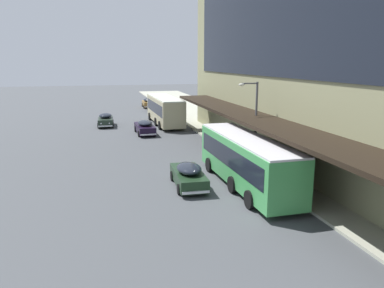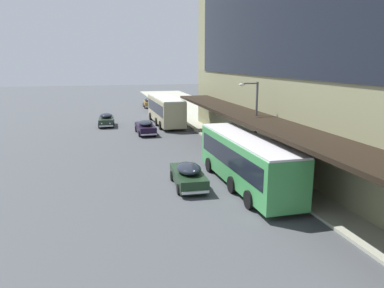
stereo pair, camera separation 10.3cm
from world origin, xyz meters
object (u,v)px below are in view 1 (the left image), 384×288
(street_lamp, at_px, (254,116))
(sedan_far_back, at_px, (155,107))
(transit_bus_kerbside_front, at_px, (246,159))
(sedan_oncoming_rear, at_px, (148,103))
(fire_hydrant, at_px, (295,185))
(sedan_lead_near, at_px, (145,127))
(transit_bus_kerbside_rear, at_px, (165,109))
(sedan_second_mid, at_px, (189,175))
(sedan_oncoming_front, at_px, (106,120))

(street_lamp, bearing_deg, sedan_far_back, 94.12)
(transit_bus_kerbside_front, distance_m, sedan_far_back, 36.95)
(sedan_oncoming_rear, bearing_deg, fire_hydrant, -86.33)
(sedan_oncoming_rear, height_order, sedan_far_back, sedan_oncoming_rear)
(street_lamp, bearing_deg, sedan_lead_near, 113.29)
(transit_bus_kerbside_rear, bearing_deg, sedan_second_mid, -96.61)
(sedan_lead_near, bearing_deg, sedan_oncoming_rear, 81.64)
(sedan_lead_near, bearing_deg, transit_bus_kerbside_front, -78.30)
(fire_hydrant, bearing_deg, sedan_lead_near, 106.95)
(sedan_oncoming_rear, height_order, sedan_lead_near, sedan_oncoming_rear)
(sedan_oncoming_rear, bearing_deg, sedan_far_back, -85.66)
(sedan_second_mid, xyz_separation_m, sedan_far_back, (3.41, 36.06, -0.00))
(sedan_oncoming_front, xyz_separation_m, fire_hydrant, (10.25, -26.73, -0.27))
(sedan_oncoming_rear, bearing_deg, street_lamp, -85.85)
(sedan_far_back, bearing_deg, fire_hydrant, -86.42)
(sedan_far_back, relative_size, sedan_oncoming_front, 1.07)
(sedan_oncoming_front, distance_m, fire_hydrant, 28.63)
(transit_bus_kerbside_rear, height_order, sedan_oncoming_front, transit_bus_kerbside_rear)
(sedan_second_mid, height_order, street_lamp, street_lamp)
(sedan_lead_near, distance_m, fire_hydrant, 21.60)
(transit_bus_kerbside_rear, distance_m, sedan_second_mid, 23.86)
(sedan_oncoming_rear, bearing_deg, sedan_oncoming_front, -113.00)
(sedan_oncoming_front, bearing_deg, sedan_second_mid, -79.57)
(transit_bus_kerbside_front, relative_size, sedan_far_back, 2.39)
(sedan_far_back, height_order, fire_hydrant, sedan_far_back)
(sedan_second_mid, relative_size, sedan_lead_near, 0.94)
(transit_bus_kerbside_front, relative_size, sedan_oncoming_rear, 2.34)
(sedan_far_back, xyz_separation_m, fire_hydrant, (2.42, -38.77, -0.25))
(transit_bus_kerbside_rear, distance_m, fire_hydrant, 26.60)
(fire_hydrant, bearing_deg, sedan_oncoming_rear, 93.67)
(transit_bus_kerbside_front, distance_m, sedan_oncoming_front, 26.13)
(transit_bus_kerbside_front, distance_m, sedan_lead_near, 19.26)
(transit_bus_kerbside_rear, bearing_deg, sedan_far_back, 86.93)
(sedan_oncoming_rear, xyz_separation_m, sedan_far_back, (0.41, -5.44, -0.04))
(street_lamp, distance_m, fire_hydrant, 7.01)
(sedan_second_mid, height_order, sedan_oncoming_front, sedan_oncoming_front)
(sedan_oncoming_front, relative_size, fire_hydrant, 6.15)
(sedan_second_mid, bearing_deg, sedan_oncoming_rear, 85.87)
(transit_bus_kerbside_front, height_order, street_lamp, street_lamp)
(transit_bus_kerbside_rear, bearing_deg, sedan_lead_near, -119.30)
(transit_bus_kerbside_front, relative_size, sedan_second_mid, 2.37)
(fire_hydrant, bearing_deg, transit_bus_kerbside_front, 142.64)
(sedan_oncoming_rear, height_order, sedan_oncoming_front, sedan_oncoming_rear)
(sedan_oncoming_rear, relative_size, sedan_oncoming_front, 1.09)
(transit_bus_kerbside_front, xyz_separation_m, sedan_oncoming_rear, (-0.44, 42.38, -1.02))
(sedan_oncoming_rear, bearing_deg, sedan_second_mid, -94.13)
(sedan_oncoming_rear, xyz_separation_m, fire_hydrant, (2.84, -44.21, -0.29))
(transit_bus_kerbside_front, relative_size, fire_hydrant, 15.63)
(transit_bus_kerbside_rear, relative_size, sedan_far_back, 2.49)
(sedan_second_mid, bearing_deg, sedan_oncoming_front, 100.43)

